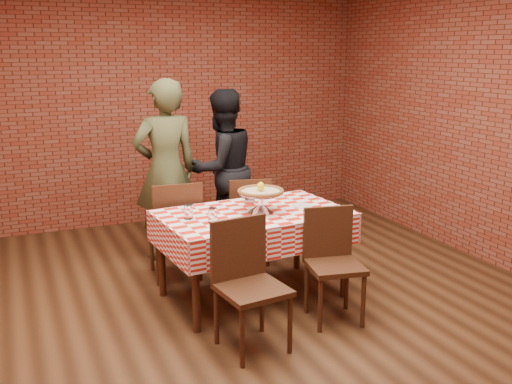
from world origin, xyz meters
The scene contains 19 objects.
ground centered at (0.00, 0.00, 0.00)m, with size 6.00×6.00×0.00m, color black.
back_wall centered at (0.00, 3.00, 1.45)m, with size 5.50×5.50×0.00m, color maroon.
table centered at (0.26, 0.39, 0.38)m, with size 1.53×0.92×0.75m, color #422112.
tablecloth centered at (0.26, 0.39, 0.63)m, with size 1.57×0.96×0.26m, color red, non-canonical shape.
pizza_stand centered at (0.32, 0.36, 0.84)m, with size 0.38×0.38×0.17m, color silver, non-canonical shape.
pizza centered at (0.32, 0.36, 0.93)m, with size 0.39×0.39×0.03m, color beige.
lemon centered at (0.32, 0.36, 0.98)m, with size 0.06×0.06×0.08m, color yellow.
water_glass_left centered at (-0.15, 0.24, 0.82)m, with size 0.07×0.07×0.12m, color white.
water_glass_right centered at (-0.30, 0.41, 0.82)m, with size 0.07×0.07×0.12m, color white.
side_plate centered at (0.72, 0.37, 0.76)m, with size 0.18×0.18×0.01m, color white.
sweetener_packet_a centered at (0.82, 0.27, 0.76)m, with size 0.05×0.04×0.01m, color white.
sweetener_packet_b centered at (0.90, 0.31, 0.76)m, with size 0.05×0.04×0.01m, color white.
condiment_caddy centered at (0.33, 0.66, 0.82)m, with size 0.09×0.07×0.13m, color silver.
chair_near_left centered at (-0.11, -0.45, 0.46)m, with size 0.44×0.44×0.92m, color #422112, non-canonical shape.
chair_near_right centered at (0.66, -0.29, 0.44)m, with size 0.40×0.40×0.88m, color #422112, non-canonical shape.
chair_far_left centered at (-0.23, 1.11, 0.47)m, with size 0.45×0.45×0.93m, color #422112, non-canonical shape.
chair_far_right centered at (0.53, 1.19, 0.44)m, with size 0.41×0.41×0.89m, color #422112, non-canonical shape.
diner_olive centered at (-0.15, 1.66, 0.91)m, with size 0.66×0.44×1.82m, color #3F4425.
diner_black centered at (0.50, 1.81, 0.84)m, with size 0.82×0.64×1.69m, color black.
Camera 1 is at (-1.59, -3.94, 2.09)m, focal length 40.87 mm.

